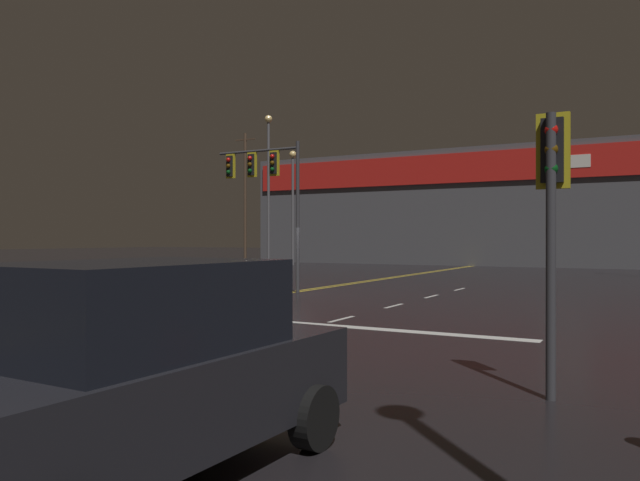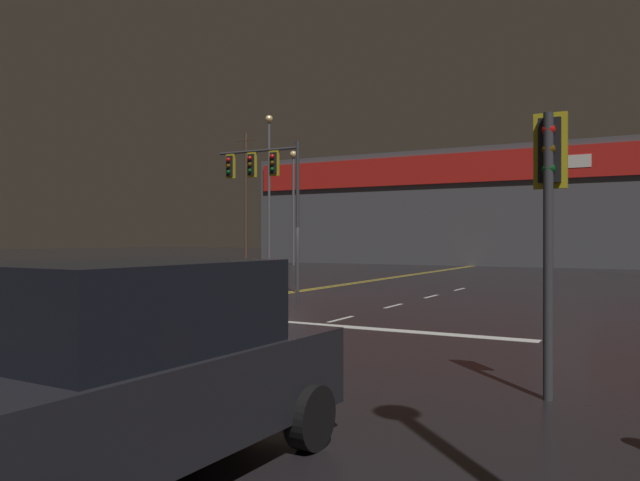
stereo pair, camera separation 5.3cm
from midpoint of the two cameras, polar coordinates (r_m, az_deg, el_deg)
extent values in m
plane|color=black|center=(23.47, -3.69, -4.91)|extent=(200.00, 200.00, 0.00)
cube|color=gold|center=(23.55, -4.00, -4.88)|extent=(0.12, 60.00, 0.01)
cube|color=gold|center=(23.39, -3.38, -4.92)|extent=(0.12, 60.00, 0.01)
cube|color=silver|center=(22.99, -22.51, -5.02)|extent=(0.12, 1.40, 0.01)
cube|color=silver|center=(25.39, -16.14, -4.52)|extent=(0.12, 1.40, 0.01)
cube|color=silver|center=(28.05, -10.93, -4.07)|extent=(0.12, 1.40, 0.01)
cube|color=silver|center=(30.90, -6.66, -3.68)|extent=(0.12, 1.40, 0.01)
cube|color=silver|center=(16.18, 2.01, -7.19)|extent=(0.12, 1.40, 0.01)
cube|color=silver|center=(19.44, 6.81, -5.95)|extent=(0.12, 1.40, 0.01)
cube|color=silver|center=(22.81, 10.20, -5.05)|extent=(0.12, 1.40, 0.01)
cube|color=silver|center=(26.23, 12.70, -4.37)|extent=(0.12, 1.40, 0.01)
cube|color=silver|center=(15.15, -0.02, -7.69)|extent=(10.21, 0.40, 0.01)
cylinder|color=#38383D|center=(23.99, -2.00, 2.17)|extent=(0.14, 0.14, 5.83)
cylinder|color=#38383D|center=(25.23, -5.67, 8.15)|extent=(3.72, 0.10, 0.10)
cube|color=black|center=(24.72, -4.13, 7.06)|extent=(0.28, 0.24, 0.84)
cube|color=gold|center=(24.72, -4.13, 7.06)|extent=(0.42, 0.08, 0.99)
sphere|color=red|center=(24.62, -4.34, 7.68)|extent=(0.17, 0.17, 0.17)
sphere|color=#543707|center=(24.59, -4.34, 7.09)|extent=(0.17, 0.17, 0.17)
sphere|color=#084513|center=(24.56, -4.34, 6.51)|extent=(0.17, 0.17, 0.17)
cube|color=black|center=(25.31, -6.17, 6.89)|extent=(0.28, 0.24, 0.84)
cube|color=gold|center=(25.31, -6.17, 6.89)|extent=(0.42, 0.08, 0.99)
sphere|color=red|center=(25.21, -6.38, 7.50)|extent=(0.17, 0.17, 0.17)
sphere|color=#543707|center=(25.18, -6.38, 6.93)|extent=(0.17, 0.17, 0.17)
sphere|color=#084513|center=(25.15, -6.38, 6.36)|extent=(0.17, 0.17, 0.17)
cube|color=black|center=(25.92, -8.11, 6.73)|extent=(0.28, 0.24, 0.84)
cube|color=gold|center=(25.92, -8.11, 6.73)|extent=(0.42, 0.08, 0.99)
sphere|color=red|center=(25.83, -8.32, 7.32)|extent=(0.17, 0.17, 0.17)
sphere|color=#543707|center=(25.80, -8.32, 6.76)|extent=(0.17, 0.17, 0.17)
sphere|color=#084513|center=(25.77, -8.32, 6.21)|extent=(0.17, 0.17, 0.17)
cylinder|color=#38383D|center=(8.53, 20.31, -1.38)|extent=(0.13, 0.13, 3.69)
cube|color=black|center=(8.78, 20.49, 7.68)|extent=(0.28, 0.24, 0.84)
cube|color=gold|center=(8.78, 20.49, 7.68)|extent=(0.42, 0.08, 0.99)
sphere|color=red|center=(8.66, 20.34, 9.47)|extent=(0.17, 0.17, 0.17)
sphere|color=#543707|center=(8.62, 20.34, 7.82)|extent=(0.17, 0.17, 0.17)
sphere|color=#084513|center=(8.59, 20.34, 6.15)|extent=(0.17, 0.17, 0.17)
cylinder|color=#59595E|center=(48.95, -2.42, 2.72)|extent=(0.20, 0.20, 8.52)
sphere|color=#F9D17A|center=(49.35, -2.42, 7.87)|extent=(0.56, 0.56, 0.56)
cylinder|color=#59595E|center=(46.61, -4.65, 4.27)|extent=(0.20, 0.20, 10.82)
sphere|color=#F9D17A|center=(47.34, -4.65, 11.02)|extent=(0.56, 0.56, 0.56)
cube|color=black|center=(5.71, -16.63, -13.57)|extent=(1.94, 4.36, 0.80)
cube|color=black|center=(5.58, -16.64, -5.76)|extent=(1.73, 2.42, 0.76)
cylinder|color=black|center=(7.43, -12.96, -13.51)|extent=(0.24, 0.65, 0.64)
cylinder|color=black|center=(6.36, -0.66, -15.85)|extent=(0.24, 0.65, 0.64)
cube|color=#4C4C51|center=(53.51, 15.16, 2.80)|extent=(38.50, 10.00, 9.08)
cube|color=red|center=(48.81, 13.75, 6.53)|extent=(37.73, 0.20, 2.27)
cube|color=white|center=(47.48, 21.67, 6.71)|extent=(3.20, 0.16, 0.90)
cylinder|color=#4C3828|center=(58.53, -6.76, 3.96)|extent=(0.26, 0.26, 11.90)
cube|color=#4C3828|center=(59.13, -6.77, 9.14)|extent=(2.20, 0.12, 0.12)
camera|label=1|loc=(0.03, -89.94, 0.00)|focal=35.00mm
camera|label=2|loc=(0.03, 90.06, 0.00)|focal=35.00mm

